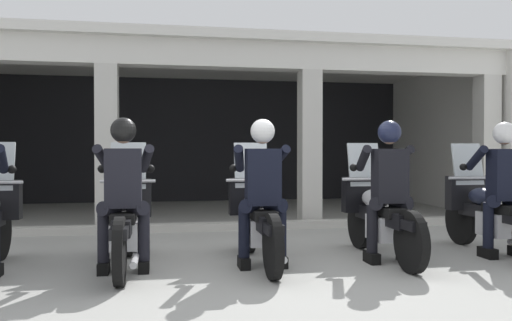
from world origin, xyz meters
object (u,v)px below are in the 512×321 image
at_px(motorcycle_far_right, 488,212).
at_px(police_officer_far_right, 503,177).
at_px(motorcycle_center, 258,217).
at_px(motorcycle_left, 126,220).
at_px(motorcycle_right, 378,215).
at_px(police_officer_left, 124,181).
at_px(police_officer_center, 262,180).
at_px(police_officer_right, 389,179).

distance_m(motorcycle_far_right, police_officer_far_right, 0.52).
relative_size(motorcycle_center, police_officer_far_right, 1.29).
relative_size(motorcycle_left, motorcycle_right, 1.00).
xyz_separation_m(motorcycle_left, motorcycle_right, (2.88, -0.02, 0.00)).
bearing_deg(motorcycle_far_right, motorcycle_center, 172.77).
height_order(motorcycle_left, motorcycle_right, same).
bearing_deg(police_officer_left, motorcycle_far_right, -3.61).
bearing_deg(motorcycle_left, police_officer_center, -19.44).
xyz_separation_m(police_officer_center, motorcycle_far_right, (2.88, 0.31, -0.44)).
bearing_deg(police_officer_left, motorcycle_right, -2.14).
bearing_deg(motorcycle_right, police_officer_right, -100.47).
bearing_deg(motorcycle_right, police_officer_left, 175.06).
height_order(motorcycle_left, motorcycle_center, same).
bearing_deg(police_officer_center, motorcycle_left, 160.83).
distance_m(police_officer_center, motorcycle_far_right, 2.93).
relative_size(motorcycle_center, motorcycle_right, 1.00).
height_order(motorcycle_right, police_officer_far_right, police_officer_far_right).
xyz_separation_m(motorcycle_right, police_officer_right, (-0.00, -0.28, 0.44)).
relative_size(motorcycle_center, police_officer_right, 1.29).
bearing_deg(police_officer_far_right, motorcycle_far_right, 82.00).
bearing_deg(police_officer_right, motorcycle_far_right, 1.74).
bearing_deg(motorcycle_center, motorcycle_left, 171.96).
height_order(police_officer_left, motorcycle_right, police_officer_left).
distance_m(motorcycle_center, motorcycle_right, 1.44).
bearing_deg(police_officer_left, motorcycle_left, 82.34).
bearing_deg(motorcycle_center, police_officer_center, -97.39).
bearing_deg(motorcycle_left, police_officer_left, -97.66).
bearing_deg(motorcycle_far_right, police_officer_far_right, -98.00).
bearing_deg(motorcycle_left, police_officer_far_right, -11.13).
distance_m(motorcycle_center, police_officer_center, 0.52).
bearing_deg(police_officer_left, police_officer_right, -7.77).
distance_m(police_officer_center, police_officer_right, 1.44).
xyz_separation_m(police_officer_left, motorcycle_far_right, (4.32, 0.29, -0.44)).
relative_size(motorcycle_left, motorcycle_center, 1.00).
xyz_separation_m(motorcycle_left, police_officer_left, (-0.00, -0.28, 0.44)).
distance_m(police_officer_center, police_officer_far_right, 2.88).
height_order(police_officer_center, police_officer_far_right, same).
height_order(motorcycle_right, police_officer_right, police_officer_right).
height_order(police_officer_right, motorcycle_far_right, police_officer_right).
relative_size(motorcycle_left, motorcycle_far_right, 1.00).
bearing_deg(motorcycle_far_right, police_officer_center, 178.39).
height_order(police_officer_left, motorcycle_far_right, police_officer_left).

